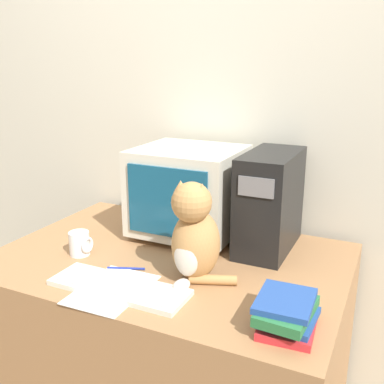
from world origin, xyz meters
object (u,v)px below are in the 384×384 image
object	(u,v)px
book_stack	(287,314)
mug	(80,243)
keyboard	(119,287)
cat	(195,237)
crt_monitor	(188,191)
pen	(126,268)
computer_tower	(270,201)

from	to	relation	value
book_stack	mug	distance (m)	0.86
keyboard	book_stack	xyz separation A→B (m)	(0.55, 0.02, 0.04)
keyboard	cat	world-z (taller)	cat
book_stack	crt_monitor	bearing A→B (deg)	137.11
pen	crt_monitor	bearing A→B (deg)	81.83
book_stack	pen	world-z (taller)	book_stack
book_stack	pen	bearing A→B (deg)	169.25
computer_tower	cat	distance (m)	0.41
keyboard	pen	bearing A→B (deg)	114.32
pen	computer_tower	bearing A→B (deg)	45.53
crt_monitor	cat	world-z (taller)	crt_monitor
crt_monitor	mug	size ratio (longest dim) A/B	4.56
computer_tower	pen	world-z (taller)	computer_tower
mug	cat	bearing A→B (deg)	0.80
crt_monitor	keyboard	world-z (taller)	crt_monitor
keyboard	pen	distance (m)	0.15
computer_tower	book_stack	size ratio (longest dim) A/B	1.83
keyboard	pen	world-z (taller)	keyboard
keyboard	computer_tower	bearing A→B (deg)	57.89
keyboard	mug	bearing A→B (deg)	150.02
computer_tower	book_stack	distance (m)	0.59
pen	mug	world-z (taller)	mug
book_stack	pen	size ratio (longest dim) A/B	1.63
computer_tower	cat	bearing A→B (deg)	-112.09
keyboard	pen	xyz separation A→B (m)	(-0.06, 0.14, -0.01)
cat	computer_tower	bearing A→B (deg)	69.91
book_stack	pen	distance (m)	0.63
keyboard	book_stack	distance (m)	0.56
keyboard	book_stack	world-z (taller)	book_stack
crt_monitor	book_stack	bearing A→B (deg)	-42.89
crt_monitor	pen	world-z (taller)	crt_monitor
pen	mug	xyz separation A→B (m)	(-0.23, 0.03, 0.04)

